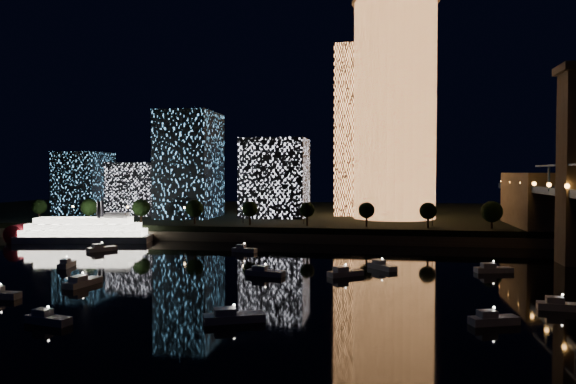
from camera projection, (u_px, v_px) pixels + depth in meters
The scene contains 10 objects.
ground at pixel (298, 299), 102.54m from camera, with size 520.00×520.00×0.00m, color black.
far_bank at pixel (349, 217), 260.13m from camera, with size 420.00×160.00×5.00m, color black.
seawall at pixel (335, 239), 183.30m from camera, with size 420.00×6.00×3.00m, color #6B5E4C.
tower_cylindrical at pixel (395, 108), 220.56m from camera, with size 34.00×34.00×86.48m.
tower_rectangular at pixel (362, 131), 239.55m from camera, with size 22.40×22.40×71.27m, color #F2924D.
midrise_blocks at pixel (187, 176), 232.20m from camera, with size 106.82×33.55×42.43m.
riverboat at pixel (78, 231), 186.23m from camera, with size 47.65×17.68×14.08m.
motorboats at pixel (236, 278), 118.22m from camera, with size 119.16×83.98×2.78m.
esplanade_trees at pixel (256, 209), 193.53m from camera, with size 166.24×6.92×8.96m.
street_lamps at pixel (243, 212), 200.52m from camera, with size 132.70×0.70×5.65m.
Camera 1 is at (15.23, -100.67, 23.13)m, focal length 35.00 mm.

